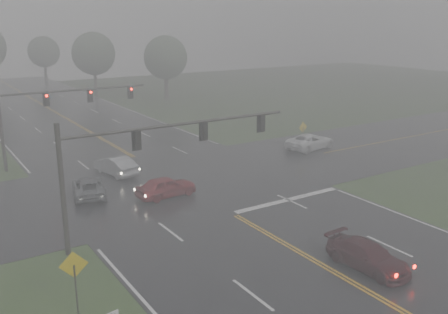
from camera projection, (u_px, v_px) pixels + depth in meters
main_road at (189, 189)px, 35.66m from camera, size 18.00×160.00×0.02m
cross_street at (176, 182)px, 37.28m from camera, size 120.00×14.00×0.02m
stop_bar at (288, 200)px, 33.46m from camera, size 8.50×0.50×0.01m
sedan_maroon at (367, 268)px, 24.35m from camera, size 2.07×4.51×1.28m
sedan_red at (166, 197)px, 34.09m from camera, size 4.28×1.94×1.42m
sedan_silver at (116, 174)px, 38.96m from camera, size 2.30×4.61×1.45m
car_grey at (89, 196)px, 34.30m from camera, size 3.03×4.81×1.24m
pickup_white at (310, 149)px, 46.62m from camera, size 5.45×3.19×1.43m
signal_gantry_near at (142, 151)px, 26.74m from camera, size 13.86×0.30×6.93m
signal_gantry_far at (49, 107)px, 40.50m from camera, size 12.23×0.35×6.85m
sign_diamond_west at (74, 272)px, 20.12m from camera, size 1.15×0.26×2.78m
sign_diamond_east at (303, 130)px, 46.46m from camera, size 1.05×0.20×2.54m
tree_ne_a at (94, 54)px, 77.88m from camera, size 6.70×6.70×9.84m
tree_e_near at (165, 58)px, 73.55m from camera, size 6.43×6.43×9.44m
tree_n_far at (44, 52)px, 94.16m from camera, size 5.89×5.89×8.65m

